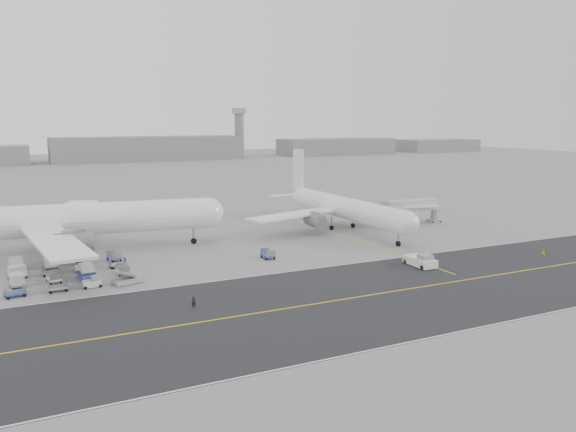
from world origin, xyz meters
name	(u,v)px	position (x,y,z in m)	size (l,w,h in m)	color
ground	(242,274)	(0.00, 0.00, 0.00)	(700.00, 700.00, 0.00)	gray
taxiway	(326,302)	(5.02, -17.98, 0.01)	(220.00, 59.00, 0.03)	#2A2A2C
horizon_buildings	(132,161)	(30.00, 260.00, 0.00)	(520.00, 28.00, 28.00)	gray
control_tower	(239,132)	(100.00, 265.00, 16.25)	(7.00, 7.00, 31.25)	gray
airliner_a	(59,220)	(-24.62, 27.37, 6.02)	(60.49, 59.50, 20.91)	white
airliner_b	(343,208)	(33.41, 24.68, 4.83)	(47.96, 48.55, 16.74)	white
pushback_tug	(421,261)	(28.34, -8.54, 0.90)	(2.89, 7.67, 2.19)	white
jet_bridge	(411,207)	(50.67, 23.03, 4.08)	(15.58, 3.67, 5.85)	gray
gse_cluster	(70,277)	(-24.57, 9.78, 0.00)	(22.95, 22.12, 2.08)	#9F9EA4
stray_dolly	(268,259)	(7.60, 7.20, 0.00)	(1.73, 2.81, 1.73)	silver
ground_crew_a	(194,302)	(-11.46, -12.68, 0.79)	(0.58, 0.38, 1.59)	black
ground_crew_b	(543,253)	(51.54, -13.15, 0.79)	(0.77, 0.60, 1.58)	yellow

